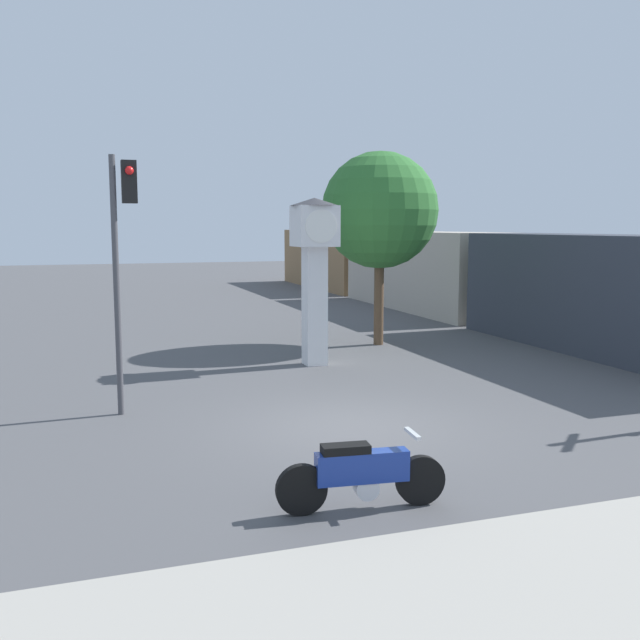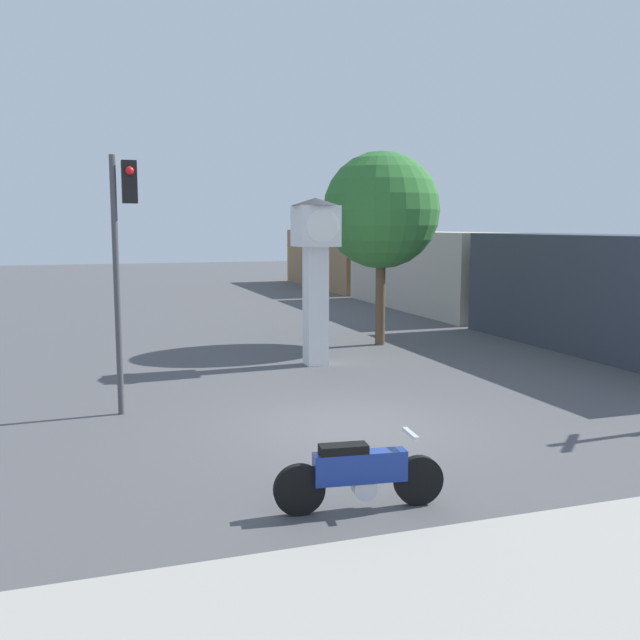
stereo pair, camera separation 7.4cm
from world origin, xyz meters
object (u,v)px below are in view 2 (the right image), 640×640
object	(u,v)px
clock_tower	(316,254)
freight_train	(425,270)
motorcycle	(359,474)
traffic_light	(122,240)
street_tree	(381,211)

from	to	relation	value
clock_tower	freight_train	distance (m)	13.84
freight_train	motorcycle	bearing A→B (deg)	-118.94
freight_train	traffic_light	size ratio (longest dim) A/B	6.96
clock_tower	freight_train	xyz separation A→B (m)	(8.65, 10.74, -1.22)
motorcycle	traffic_light	size ratio (longest dim) A/B	0.45
motorcycle	street_tree	xyz separation A→B (m)	(5.41, 11.88, 3.63)
street_tree	traffic_light	bearing A→B (deg)	-143.00
motorcycle	clock_tower	bearing A→B (deg)	81.55
motorcycle	freight_train	size ratio (longest dim) A/B	0.07
clock_tower	street_tree	distance (m)	3.95
clock_tower	traffic_light	world-z (taller)	traffic_light
traffic_light	clock_tower	bearing A→B (deg)	35.26
traffic_light	freight_train	bearing A→B (deg)	46.24
motorcycle	traffic_light	distance (m)	7.04
traffic_light	motorcycle	bearing A→B (deg)	-66.77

